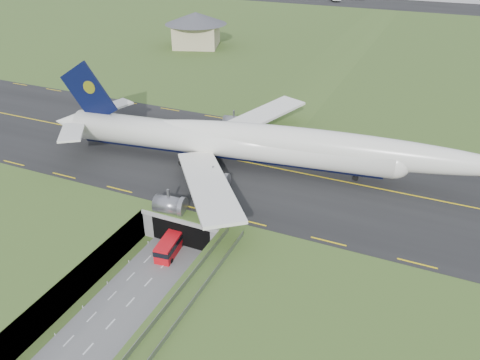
% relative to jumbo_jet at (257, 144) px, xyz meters
% --- Properties ---
extents(ground, '(900.00, 900.00, 0.00)m').
position_rel_jumbo_jet_xyz_m(ground, '(-5.16, -31.63, -11.62)').
color(ground, '#385120').
rests_on(ground, ground).
extents(airfield_deck, '(800.00, 800.00, 6.00)m').
position_rel_jumbo_jet_xyz_m(airfield_deck, '(-5.16, -31.63, -8.62)').
color(airfield_deck, gray).
rests_on(airfield_deck, ground).
extents(trench_road, '(12.00, 75.00, 0.20)m').
position_rel_jumbo_jet_xyz_m(trench_road, '(-5.16, -39.13, -11.52)').
color(trench_road, slate).
rests_on(trench_road, ground).
extents(taxiway, '(800.00, 44.00, 0.18)m').
position_rel_jumbo_jet_xyz_m(taxiway, '(-5.16, 1.37, -5.53)').
color(taxiway, black).
rests_on(taxiway, airfield_deck).
extents(tunnel_portal, '(17.00, 22.30, 6.00)m').
position_rel_jumbo_jet_xyz_m(tunnel_portal, '(-5.16, -14.92, -8.29)').
color(tunnel_portal, gray).
rests_on(tunnel_portal, ground).
extents(guideway, '(3.00, 53.00, 7.05)m').
position_rel_jumbo_jet_xyz_m(guideway, '(5.84, -50.74, -6.30)').
color(guideway, '#A8A8A3').
rests_on(guideway, ground).
extents(jumbo_jet, '(99.13, 62.51, 20.86)m').
position_rel_jumbo_jet_xyz_m(jumbo_jet, '(0.00, 0.00, 0.00)').
color(jumbo_jet, white).
rests_on(jumbo_jet, ground).
extents(shuttle_tram, '(3.81, 7.93, 3.11)m').
position_rel_jumbo_jet_xyz_m(shuttle_tram, '(-5.94, -26.35, -9.91)').
color(shuttle_tram, red).
rests_on(shuttle_tram, ground).
extents(service_building, '(31.98, 31.98, 13.74)m').
position_rel_jumbo_jet_xyz_m(service_building, '(-63.54, 90.61, 2.52)').
color(service_building, '#C3B48D').
rests_on(service_building, ground).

